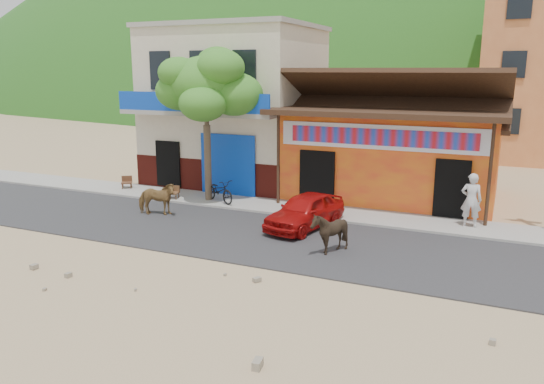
{
  "coord_description": "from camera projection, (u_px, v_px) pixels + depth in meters",
  "views": [
    {
      "loc": [
        6.17,
        -12.18,
        5.26
      ],
      "look_at": [
        -0.56,
        3.0,
        1.4
      ],
      "focal_mm": 35.0,
      "sensor_mm": 36.0,
      "label": 1
    }
  ],
  "objects": [
    {
      "name": "scooter",
      "position": [
        219.0,
        191.0,
        20.91
      ],
      "size": [
        1.84,
        1.29,
        0.92
      ],
      "primitive_type": "imported",
      "rotation": [
        0.0,
        0.0,
        1.13
      ],
      "color": "black",
      "rests_on": "sidewalk"
    },
    {
      "name": "hillside",
      "position": [
        470.0,
        20.0,
        74.08
      ],
      "size": [
        100.0,
        40.0,
        24.0
      ],
      "primitive_type": "ellipsoid",
      "color": "#194C14",
      "rests_on": "ground"
    },
    {
      "name": "pedestrian",
      "position": [
        471.0,
        200.0,
        17.55
      ],
      "size": [
        0.69,
        0.47,
        1.82
      ],
      "primitive_type": "imported",
      "rotation": [
        0.0,
        0.0,
        3.2
      ],
      "color": "silver",
      "rests_on": "sidewalk"
    },
    {
      "name": "cafe_chair_right",
      "position": [
        126.0,
        177.0,
        23.37
      ],
      "size": [
        0.63,
        0.63,
        0.97
      ],
      "primitive_type": null,
      "rotation": [
        0.0,
        0.0,
        0.59
      ],
      "color": "#4C2F19",
      "rests_on": "sidewalk"
    },
    {
      "name": "ground",
      "position": [
        246.0,
        266.0,
        14.48
      ],
      "size": [
        120.0,
        120.0,
        0.0
      ],
      "primitive_type": "plane",
      "color": "#9E825B",
      "rests_on": "ground"
    },
    {
      "name": "tree",
      "position": [
        207.0,
        125.0,
        20.75
      ],
      "size": [
        3.0,
        3.0,
        6.0
      ],
      "primitive_type": null,
      "color": "#2D721E",
      "rests_on": "sidewalk"
    },
    {
      "name": "red_car",
      "position": [
        305.0,
        211.0,
        17.75
      ],
      "size": [
        2.11,
        3.67,
        1.18
      ],
      "primitive_type": "imported",
      "rotation": [
        0.0,
        0.0,
        -0.22
      ],
      "color": "#A30C0B",
      "rests_on": "road"
    },
    {
      "name": "dance_club",
      "position": [
        395.0,
        154.0,
        22.18
      ],
      "size": [
        8.0,
        6.0,
        3.6
      ],
      "primitive_type": "cube",
      "color": "orange",
      "rests_on": "ground"
    },
    {
      "name": "road",
      "position": [
        282.0,
        239.0,
        16.7
      ],
      "size": [
        60.0,
        5.0,
        0.04
      ],
      "primitive_type": "cube",
      "color": "#28282B",
      "rests_on": "ground"
    },
    {
      "name": "cow_dark",
      "position": [
        330.0,
        232.0,
        15.29
      ],
      "size": [
        1.41,
        1.34,
        1.25
      ],
      "primitive_type": "imported",
      "rotation": [
        0.0,
        0.0,
        -1.22
      ],
      "color": "black",
      "rests_on": "road"
    },
    {
      "name": "cafe_building",
      "position": [
        236.0,
        108.0,
        24.76
      ],
      "size": [
        7.0,
        6.0,
        7.0
      ],
      "primitive_type": "cube",
      "color": "beige",
      "rests_on": "ground"
    },
    {
      "name": "cafe_chair_left",
      "position": [
        173.0,
        187.0,
        21.47
      ],
      "size": [
        0.54,
        0.54,
        0.94
      ],
      "primitive_type": null,
      "rotation": [
        0.0,
        0.0,
        0.27
      ],
      "color": "#4D2A19",
      "rests_on": "sidewalk"
    },
    {
      "name": "sidewalk",
      "position": [
        318.0,
        212.0,
        19.81
      ],
      "size": [
        60.0,
        2.0,
        0.12
      ],
      "primitive_type": "cube",
      "color": "gray",
      "rests_on": "ground"
    },
    {
      "name": "cow_tan",
      "position": [
        156.0,
        199.0,
        19.3
      ],
      "size": [
        1.59,
        1.08,
        1.23
      ],
      "primitive_type": "imported",
      "rotation": [
        0.0,
        0.0,
        1.89
      ],
      "color": "olive",
      "rests_on": "road"
    }
  ]
}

